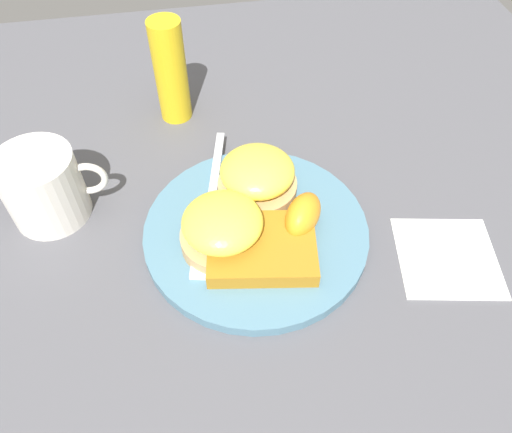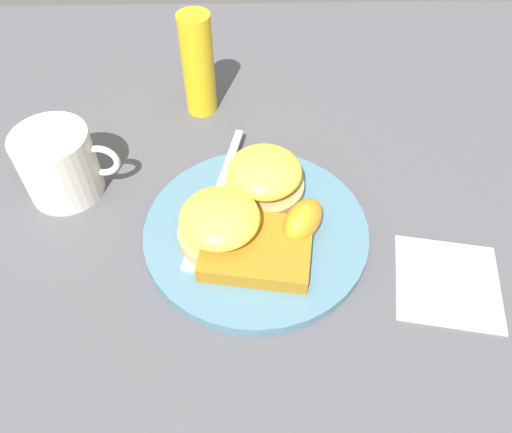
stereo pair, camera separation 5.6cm
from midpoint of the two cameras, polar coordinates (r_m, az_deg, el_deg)
ground_plane at (r=0.58m, az=-2.73°, el=-2.31°), size 1.10×1.10×0.00m
plate at (r=0.58m, az=-2.75°, el=-1.89°), size 0.26×0.26×0.01m
sandwich_benedict_left at (r=0.59m, az=-2.57°, el=4.34°), size 0.09×0.09×0.06m
sandwich_benedict_right at (r=0.54m, az=-6.77°, el=-1.52°), size 0.09×0.09×0.06m
hashbrown_patty at (r=0.54m, az=-2.43°, el=-3.81°), size 0.13×0.11×0.02m
orange_wedge at (r=0.55m, az=2.55°, el=-0.00°), size 0.06×0.07×0.04m
fork at (r=0.59m, az=-7.91°, el=0.83°), size 0.07×0.23×0.00m
cup at (r=0.63m, az=-25.44°, el=2.92°), size 0.12×0.09×0.09m
napkin at (r=0.59m, az=18.55°, el=-4.56°), size 0.13×0.13×0.00m
condiment_bottle at (r=0.71m, az=-12.05°, el=15.79°), size 0.04×0.04×0.14m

